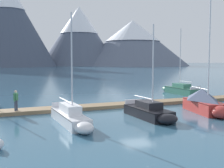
{
  "coord_description": "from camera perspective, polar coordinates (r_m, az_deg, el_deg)",
  "views": [
    {
      "loc": [
        -10.22,
        -21.49,
        4.44
      ],
      "look_at": [
        0.0,
        6.0,
        2.0
      ],
      "focal_mm": 46.51,
      "sensor_mm": 36.0,
      "label": 1
    }
  ],
  "objects": [
    {
      "name": "sailboat_mid_dock_port",
      "position": [
        22.34,
        7.52,
        -5.4
      ],
      "size": [
        2.06,
        5.79,
        7.06
      ],
      "color": "black",
      "rests_on": "ground"
    },
    {
      "name": "dock",
      "position": [
        27.79,
        1.44,
        -4.13
      ],
      "size": [
        29.14,
        3.54,
        0.3
      ],
      "color": "#846B4C",
      "rests_on": "ground"
    },
    {
      "name": "mountain_shoulder_ridge",
      "position": [
        208.28,
        -19.67,
        11.2
      ],
      "size": [
        62.22,
        62.22,
        56.25
      ],
      "color": "#424C60",
      "rests_on": "ground"
    },
    {
      "name": "sailboat_far_berth",
      "position": [
        39.31,
        13.04,
        -1.04
      ],
      "size": [
        2.02,
        7.02,
        8.51
      ],
      "color": "#336B56",
      "rests_on": "ground"
    },
    {
      "name": "ground_plane",
      "position": [
        24.2,
        4.98,
        -5.83
      ],
      "size": [
        700.0,
        700.0,
        0.0
      ],
      "primitive_type": "plane",
      "color": "#335B75"
    },
    {
      "name": "person_on_dock",
      "position": [
        24.9,
        -18.38,
        -2.82
      ],
      "size": [
        0.38,
        0.52,
        1.69
      ],
      "color": "#384256",
      "rests_on": "dock"
    },
    {
      "name": "sailboat_second_berth",
      "position": [
        20.19,
        -8.0,
        -6.42
      ],
      "size": [
        1.73,
        6.99,
        7.58
      ],
      "color": "silver",
      "rests_on": "ground"
    },
    {
      "name": "mountain_rear_spur",
      "position": [
        232.75,
        4.06,
        8.27
      ],
      "size": [
        88.37,
        88.37,
        35.68
      ],
      "color": "slate",
      "rests_on": "ground"
    },
    {
      "name": "mountain_east_summit",
      "position": [
        229.45,
        -6.47,
        9.61
      ],
      "size": [
        60.5,
        60.5,
        45.64
      ],
      "color": "#4C566B",
      "rests_on": "ground"
    },
    {
      "name": "sailboat_mid_dock_starboard",
      "position": [
        25.58,
        17.82,
        -3.33
      ],
      "size": [
        2.72,
        6.08,
        9.34
      ],
      "color": "#B2332D",
      "rests_on": "ground"
    }
  ]
}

